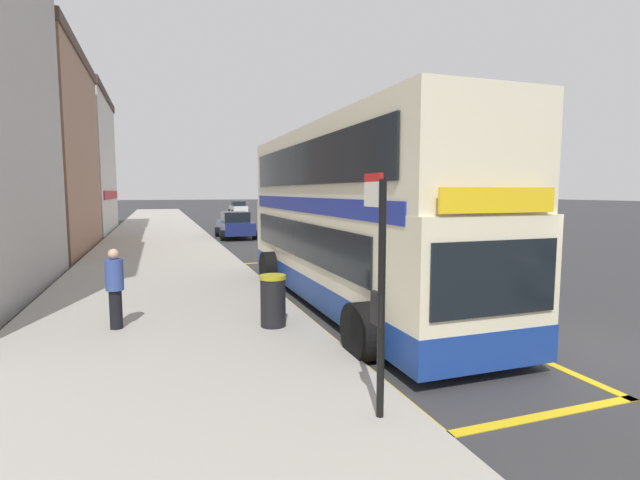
# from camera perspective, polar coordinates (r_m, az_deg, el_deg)

# --- Properties ---
(ground_plane) EXTENTS (260.00, 260.00, 0.00)m
(ground_plane) POSITION_cam_1_polar(r_m,az_deg,el_deg) (38.92, -8.70, 1.68)
(ground_plane) COLOR #333335
(pavement_near) EXTENTS (6.00, 76.00, 0.14)m
(pavement_near) POSITION_cam_1_polar(r_m,az_deg,el_deg) (38.28, -19.06, 1.46)
(pavement_near) COLOR #A39E93
(pavement_near) RESTS_ON ground
(double_decker_bus) EXTENTS (3.19, 11.00, 4.40)m
(double_decker_bus) POSITION_cam_1_polar(r_m,az_deg,el_deg) (11.84, 3.51, 2.17)
(double_decker_bus) COLOR beige
(double_decker_bus) RESTS_ON ground
(bus_bay_markings) EXTENTS (3.12, 13.94, 0.01)m
(bus_bay_markings) POSITION_cam_1_polar(r_m,az_deg,el_deg) (12.52, 2.81, -7.16)
(bus_bay_markings) COLOR gold
(bus_bay_markings) RESTS_ON ground
(bus_stop_sign) EXTENTS (0.09, 0.51, 2.92)m
(bus_stop_sign) POSITION_cam_1_polar(r_m,az_deg,el_deg) (5.59, 7.20, -4.54)
(bus_stop_sign) COLOR black
(bus_stop_sign) RESTS_ON pavement_near
(terrace_annex) EXTENTS (9.23, 11.59, 10.63)m
(terrace_annex) POSITION_cam_1_polar(r_m,az_deg,el_deg) (37.70, -31.25, 8.18)
(terrace_annex) COLOR silver
(terrace_annex) RESTS_ON ground
(parked_car_white_across) EXTENTS (2.09, 4.20, 1.62)m
(parked_car_white_across) POSITION_cam_1_polar(r_m,az_deg,el_deg) (60.25, -9.93, 3.91)
(parked_car_white_across) COLOR silver
(parked_car_white_across) RESTS_ON ground
(parked_car_navy_distant) EXTENTS (2.09, 4.20, 1.62)m
(parked_car_navy_distant) POSITION_cam_1_polar(r_m,az_deg,el_deg) (28.93, -10.32, 1.80)
(parked_car_navy_distant) COLOR navy
(parked_car_navy_distant) RESTS_ON ground
(parked_car_silver_kerbside) EXTENTS (2.09, 4.20, 1.62)m
(parked_car_silver_kerbside) POSITION_cam_1_polar(r_m,az_deg,el_deg) (31.72, 2.49, 2.24)
(parked_car_silver_kerbside) COLOR #B2B5BA
(parked_car_silver_kerbside) RESTS_ON ground
(pedestrian_waiting_near_sign) EXTENTS (0.34, 0.34, 1.59)m
(pedestrian_waiting_near_sign) POSITION_cam_1_polar(r_m,az_deg,el_deg) (10.05, -23.75, -5.13)
(pedestrian_waiting_near_sign) COLOR black
(pedestrian_waiting_near_sign) RESTS_ON pavement_near
(litter_bin) EXTENTS (0.53, 0.53, 1.04)m
(litter_bin) POSITION_cam_1_polar(r_m,az_deg,el_deg) (9.49, -5.75, -7.35)
(litter_bin) COLOR black
(litter_bin) RESTS_ON pavement_near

